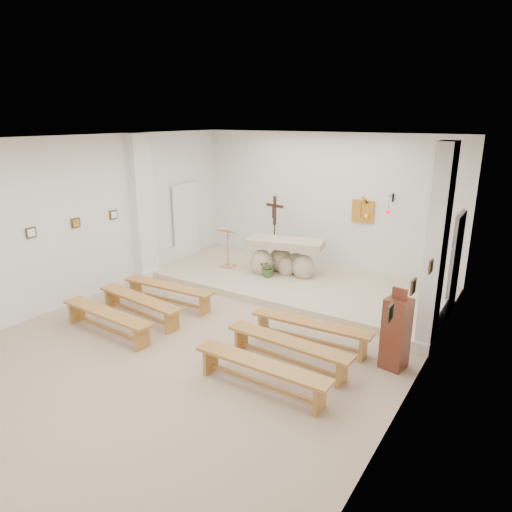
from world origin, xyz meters
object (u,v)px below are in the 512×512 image
Objects in this scene: bench_left_second at (140,303)px; bench_left_third at (107,317)px; donation_pedestal at (396,333)px; lectern at (227,247)px; bench_right_front at (311,328)px; crucifix_stand at (274,226)px; bench_right_second at (288,347)px; bench_right_third at (261,369)px; bench_left_front at (168,290)px; altar at (284,259)px.

bench_left_third is (0.00, -0.81, 0.00)m from bench_left_second.
donation_pedestal is at bearing 16.51° from bench_left_second.
lectern reaches higher than bench_left_third.
crucifix_stand is at bearing 125.87° from bench_right_front.
bench_right_front is at bearing -39.73° from crucifix_stand.
bench_left_second and bench_left_third have the same top height.
bench_right_second is 1.00× the size of bench_left_third.
bench_right_front and bench_left_third have the same top height.
bench_right_second is at bearing 5.96° from bench_left_second.
donation_pedestal reaches higher than lectern.
crucifix_stand is at bearing 118.78° from bench_right_third.
crucifix_stand is at bearing 74.72° from bench_left_front.
bench_left_third is at bearing -93.28° from bench_left_front.
bench_left_second is (-0.00, -0.81, 0.00)m from bench_left_front.
bench_left_third is at bearing -163.91° from bench_right_second.
donation_pedestal is at bearing 50.05° from bench_right_third.
bench_right_third is (3.33, -1.62, 0.00)m from bench_left_front.
bench_right_front is 1.00× the size of bench_left_third.
bench_left_front and bench_left_third have the same top height.
donation_pedestal is 4.86m from bench_left_second.
lectern is at bearing 131.45° from bench_right_third.
bench_left_third is (-1.25, -4.38, -0.17)m from altar.
bench_right_second is (3.33, 0.00, 0.00)m from bench_left_second.
bench_right_front is 0.81m from bench_right_second.
altar reaches higher than bench_left_third.
bench_right_second is (0.00, -0.81, 0.00)m from bench_right_front.
donation_pedestal is 0.62× the size of bench_right_third.
bench_right_front is at bearing 28.74° from bench_left_third.
altar is 0.89× the size of bench_right_front.
bench_right_third is (-1.43, -1.70, -0.25)m from donation_pedestal.
bench_left_second is at bearing -177.59° from bench_right_second.
altar is at bearing 115.62° from bench_right_third.
bench_right_front is 1.01× the size of bench_right_third.
bench_left_second is 0.81m from bench_left_third.
lectern is 0.48× the size of bench_left_third.
bench_left_third is at bearing -150.34° from donation_pedestal.
donation_pedestal reaches higher than bench_right_second.
crucifix_stand is 0.82× the size of bench_left_third.
crucifix_stand reaches higher than donation_pedestal.
altar is 1.86× the size of lectern.
bench_right_third is (2.65, -4.86, -0.85)m from crucifix_stand.
bench_left_front is 1.00× the size of bench_left_second.
bench_left_third is at bearing -179.82° from bench_right_third.
bench_left_second is at bearing -123.04° from altar.
altar is at bearing 76.89° from bench_left_third.
bench_left_front is at bearing 154.22° from bench_right_third.
crucifix_stand is 4.98m from bench_left_third.
bench_right_second is (-1.43, -0.89, -0.25)m from donation_pedestal.
lectern reaches higher than bench_left_front.
donation_pedestal is 2.24m from bench_right_third.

